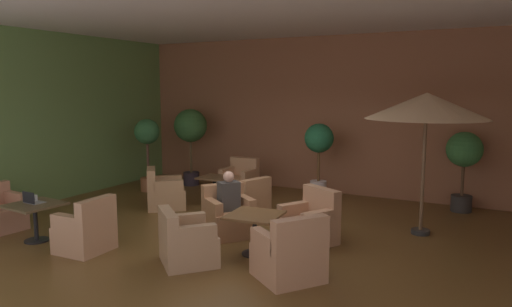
{
  "coord_description": "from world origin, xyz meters",
  "views": [
    {
      "loc": [
        3.9,
        -6.92,
        2.54
      ],
      "look_at": [
        0.0,
        0.4,
        1.38
      ],
      "focal_mm": 33.24,
      "sensor_mm": 36.0,
      "label": 1
    }
  ],
  "objects_px": {
    "armchair_mid_center_east": "(248,200)",
    "iced_drink_cup": "(35,198)",
    "armchair_front_left_north": "(86,231)",
    "armchair_front_right_west": "(310,223)",
    "potted_tree_mid_right": "(464,157)",
    "potted_tree_right_corner": "(191,130)",
    "potted_tree_left_corner": "(147,141)",
    "armchair_front_right_east": "(186,243)",
    "cafe_table_mid_center": "(214,185)",
    "cafe_table_front_left": "(35,211)",
    "armchair_mid_center_south": "(240,182)",
    "armchair_mid_center_north": "(164,193)",
    "patron_blue_shirt": "(229,193)",
    "patio_umbrella_tall_red": "(426,107)",
    "armchair_front_right_north": "(228,217)",
    "potted_tree_mid_left": "(319,148)",
    "armchair_front_right_south": "(290,256)",
    "open_laptop": "(32,200)",
    "cafe_table_front_right": "(255,223)"
  },
  "relations": [
    {
      "from": "cafe_table_front_left",
      "to": "armchair_mid_center_south",
      "type": "height_order",
      "value": "armchair_mid_center_south"
    },
    {
      "from": "armchair_mid_center_north",
      "to": "armchair_mid_center_south",
      "type": "xyz_separation_m",
      "value": [
        0.83,
        1.76,
        0.01
      ]
    },
    {
      "from": "armchair_front_left_north",
      "to": "potted_tree_mid_right",
      "type": "relative_size",
      "value": 0.53
    },
    {
      "from": "armchair_front_right_south",
      "to": "potted_tree_right_corner",
      "type": "xyz_separation_m",
      "value": [
        -4.81,
        4.47,
        1.11
      ]
    },
    {
      "from": "armchair_mid_center_south",
      "to": "potted_tree_left_corner",
      "type": "xyz_separation_m",
      "value": [
        -2.26,
        -0.59,
        0.91
      ]
    },
    {
      "from": "patron_blue_shirt",
      "to": "open_laptop",
      "type": "height_order",
      "value": "patron_blue_shirt"
    },
    {
      "from": "armchair_front_right_south",
      "to": "patron_blue_shirt",
      "type": "bearing_deg",
      "value": 143.83
    },
    {
      "from": "armchair_mid_center_north",
      "to": "patron_blue_shirt",
      "type": "xyz_separation_m",
      "value": [
        2.2,
        -0.98,
        0.43
      ]
    },
    {
      "from": "patio_umbrella_tall_red",
      "to": "cafe_table_mid_center",
      "type": "bearing_deg",
      "value": 179.93
    },
    {
      "from": "potted_tree_left_corner",
      "to": "potted_tree_mid_right",
      "type": "xyz_separation_m",
      "value": [
        7.02,
        1.51,
        -0.1
      ]
    },
    {
      "from": "cafe_table_mid_center",
      "to": "cafe_table_front_left",
      "type": "bearing_deg",
      "value": -110.92
    },
    {
      "from": "open_laptop",
      "to": "armchair_front_right_west",
      "type": "bearing_deg",
      "value": 26.72
    },
    {
      "from": "armchair_front_left_north",
      "to": "armchair_front_right_west",
      "type": "height_order",
      "value": "armchair_front_right_west"
    },
    {
      "from": "armchair_front_right_east",
      "to": "cafe_table_mid_center",
      "type": "distance_m",
      "value": 3.42
    },
    {
      "from": "potted_tree_mid_left",
      "to": "potted_tree_right_corner",
      "type": "distance_m",
      "value": 3.55
    },
    {
      "from": "armchair_front_right_west",
      "to": "cafe_table_mid_center",
      "type": "bearing_deg",
      "value": 153.95
    },
    {
      "from": "cafe_table_mid_center",
      "to": "patio_umbrella_tall_red",
      "type": "bearing_deg",
      "value": -0.07
    },
    {
      "from": "cafe_table_front_right",
      "to": "potted_tree_right_corner",
      "type": "height_order",
      "value": "potted_tree_right_corner"
    },
    {
      "from": "potted_tree_right_corner",
      "to": "armchair_mid_center_south",
      "type": "bearing_deg",
      "value": -15.72
    },
    {
      "from": "cafe_table_front_left",
      "to": "armchair_front_right_south",
      "type": "height_order",
      "value": "armchair_front_right_south"
    },
    {
      "from": "cafe_table_front_left",
      "to": "armchair_mid_center_south",
      "type": "relative_size",
      "value": 0.96
    },
    {
      "from": "armchair_mid_center_east",
      "to": "potted_tree_left_corner",
      "type": "bearing_deg",
      "value": 166.08
    },
    {
      "from": "armchair_front_left_north",
      "to": "cafe_table_mid_center",
      "type": "distance_m",
      "value": 3.4
    },
    {
      "from": "armchair_mid_center_east",
      "to": "iced_drink_cup",
      "type": "bearing_deg",
      "value": -129.54
    },
    {
      "from": "cafe_table_front_left",
      "to": "armchair_front_right_east",
      "type": "bearing_deg",
      "value": 7.22
    },
    {
      "from": "armchair_mid_center_east",
      "to": "potted_tree_right_corner",
      "type": "relative_size",
      "value": 0.45
    },
    {
      "from": "potted_tree_mid_left",
      "to": "armchair_front_left_north",
      "type": "bearing_deg",
      "value": -112.03
    },
    {
      "from": "armchair_front_right_west",
      "to": "armchair_mid_center_north",
      "type": "height_order",
      "value": "armchair_front_right_west"
    },
    {
      "from": "potted_tree_mid_right",
      "to": "cafe_table_front_left",
      "type": "bearing_deg",
      "value": -138.34
    },
    {
      "from": "potted_tree_left_corner",
      "to": "patron_blue_shirt",
      "type": "distance_m",
      "value": 4.24
    },
    {
      "from": "potted_tree_left_corner",
      "to": "potted_tree_right_corner",
      "type": "bearing_deg",
      "value": 64.55
    },
    {
      "from": "potted_tree_right_corner",
      "to": "cafe_table_front_left",
      "type": "bearing_deg",
      "value": -85.12
    },
    {
      "from": "armchair_front_right_north",
      "to": "potted_tree_mid_left",
      "type": "height_order",
      "value": "potted_tree_mid_left"
    },
    {
      "from": "armchair_front_left_north",
      "to": "armchair_front_right_north",
      "type": "bearing_deg",
      "value": 48.88
    },
    {
      "from": "armchair_front_right_east",
      "to": "armchair_mid_center_south",
      "type": "bearing_deg",
      "value": 109.84
    },
    {
      "from": "potted_tree_mid_right",
      "to": "potted_tree_right_corner",
      "type": "distance_m",
      "value": 6.53
    },
    {
      "from": "potted_tree_left_corner",
      "to": "open_laptop",
      "type": "xyz_separation_m",
      "value": [
        0.87,
        -3.88,
        -0.55
      ]
    },
    {
      "from": "potted_tree_mid_right",
      "to": "cafe_table_mid_center",
      "type": "bearing_deg",
      "value": -157.4
    },
    {
      "from": "armchair_front_right_north",
      "to": "patron_blue_shirt",
      "type": "bearing_deg",
      "value": -36.27
    },
    {
      "from": "armchair_front_right_south",
      "to": "iced_drink_cup",
      "type": "relative_size",
      "value": 9.96
    },
    {
      "from": "potted_tree_mid_right",
      "to": "patron_blue_shirt",
      "type": "height_order",
      "value": "potted_tree_mid_right"
    },
    {
      "from": "potted_tree_right_corner",
      "to": "armchair_front_right_west",
      "type": "bearing_deg",
      "value": -32.94
    },
    {
      "from": "patio_umbrella_tall_red",
      "to": "potted_tree_right_corner",
      "type": "height_order",
      "value": "patio_umbrella_tall_red"
    },
    {
      "from": "armchair_front_right_north",
      "to": "iced_drink_cup",
      "type": "distance_m",
      "value": 3.27
    },
    {
      "from": "armchair_mid_center_south",
      "to": "potted_tree_left_corner",
      "type": "bearing_deg",
      "value": -165.27
    },
    {
      "from": "armchair_front_right_east",
      "to": "armchair_mid_center_north",
      "type": "xyz_separation_m",
      "value": [
        -2.32,
        2.38,
        0.01
      ]
    },
    {
      "from": "armchair_mid_center_north",
      "to": "open_laptop",
      "type": "xyz_separation_m",
      "value": [
        -0.57,
        -2.72,
        0.37
      ]
    },
    {
      "from": "cafe_table_front_left",
      "to": "patio_umbrella_tall_red",
      "type": "relative_size",
      "value": 0.35
    },
    {
      "from": "armchair_mid_center_east",
      "to": "armchair_front_right_west",
      "type": "bearing_deg",
      "value": -30.15
    },
    {
      "from": "cafe_table_front_left",
      "to": "cafe_table_front_right",
      "type": "height_order",
      "value": "same"
    }
  ]
}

